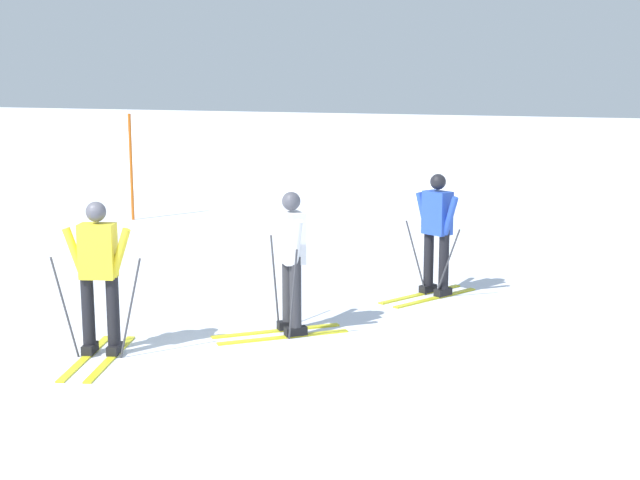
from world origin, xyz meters
The scene contains 6 objects.
ground_plane centered at (0.00, 0.00, 0.00)m, with size 120.00×120.00×0.00m, color silver.
far_snow_ridge centered at (0.00, 18.28, 0.71)m, with size 80.00×6.15×1.42m, color silver.
skier_yellow centered at (-0.62, 1.22, 0.92)m, with size 0.96×1.64×1.71m.
skier_blue centered at (2.10, 5.24, 0.92)m, with size 1.05×1.59×1.71m.
skier_white centered at (0.99, 2.75, 0.92)m, with size 1.43×1.35×1.71m.
trail_marker_pole centered at (-5.57, 9.28, 1.12)m, with size 0.06×0.06×2.24m, color #C65614.
Camera 1 is at (5.18, -6.69, 3.06)m, focal length 50.29 mm.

